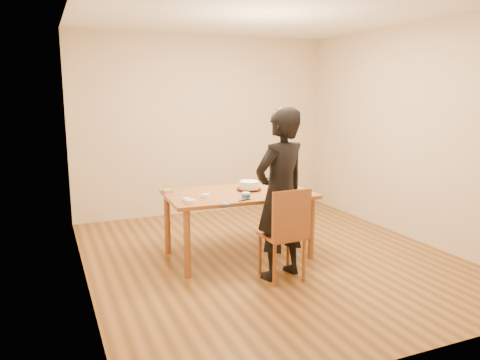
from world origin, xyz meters
name	(u,v)px	position (x,y,z in m)	size (l,w,h in m)	color
room_shell	(257,137)	(0.00, 0.34, 1.35)	(4.00, 4.50, 2.70)	brown
dining_table	(238,194)	(-0.31, 0.16, 0.73)	(1.62, 0.96, 0.04)	brown
dining_chair	(282,235)	(-0.16, -0.61, 0.45)	(0.38, 0.38, 0.04)	brown
cake_plate	(249,189)	(-0.16, 0.21, 0.76)	(0.28, 0.28, 0.02)	#B21A0B
cake	(249,185)	(-0.16, 0.21, 0.81)	(0.23, 0.23, 0.07)	white
frosting_dome	(249,181)	(-0.16, 0.21, 0.86)	(0.23, 0.23, 0.03)	white
frosting_tub	(246,196)	(-0.37, -0.19, 0.79)	(0.08, 0.08, 0.07)	white
frosting_lid	(225,204)	(-0.66, -0.33, 0.75)	(0.10, 0.10, 0.01)	#194BA6
frosting_dollop	(225,203)	(-0.66, -0.33, 0.77)	(0.04, 0.04, 0.02)	white
ramekin_green	(190,202)	(-0.97, -0.15, 0.77)	(0.09, 0.09, 0.04)	white
ramekin_yellow	(206,196)	(-0.74, 0.04, 0.77)	(0.08, 0.08, 0.04)	white
ramekin_multi	(186,200)	(-0.98, -0.04, 0.77)	(0.08, 0.08, 0.04)	white
candy_box_pink	(168,192)	(-1.05, 0.45, 0.76)	(0.13, 0.06, 0.02)	#D431A5
candy_box_green	(167,190)	(-1.05, 0.46, 0.78)	(0.12, 0.06, 0.02)	#1E971C
spatula	(244,200)	(-0.41, -0.24, 0.75)	(0.15, 0.01, 0.01)	black
person	(280,194)	(-0.16, -0.57, 0.86)	(0.63, 0.41, 1.73)	black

